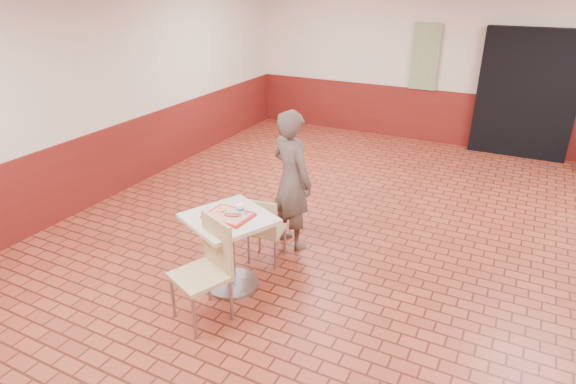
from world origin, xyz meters
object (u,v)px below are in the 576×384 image
at_px(chair_main_front, 207,265).
at_px(customer, 292,180).
at_px(main_table, 230,240).
at_px(serving_tray, 229,216).
at_px(long_john_donut, 232,214).
at_px(chair_main_back, 264,227).
at_px(paper_cup, 240,209).
at_px(ring_donut, 221,209).

height_order(chair_main_front, customer, customer).
height_order(main_table, chair_main_front, chair_main_front).
bearing_deg(serving_tray, chair_main_front, -80.89).
bearing_deg(long_john_donut, chair_main_back, 86.11).
xyz_separation_m(long_john_donut, paper_cup, (0.05, 0.08, 0.03)).
bearing_deg(main_table, chair_main_front, -80.89).
height_order(serving_tray, paper_cup, paper_cup).
relative_size(chair_main_back, paper_cup, 8.13).
height_order(ring_donut, paper_cup, paper_cup).
height_order(chair_main_front, paper_cup, chair_main_front).
relative_size(main_table, customer, 0.49).
xyz_separation_m(customer, serving_tray, (-0.16, -1.06, -0.01)).
xyz_separation_m(main_table, long_john_donut, (0.05, -0.01, 0.31)).
distance_m(serving_tray, paper_cup, 0.13).
relative_size(ring_donut, long_john_donut, 0.59).
xyz_separation_m(main_table, ring_donut, (-0.11, 0.04, 0.30)).
distance_m(serving_tray, long_john_donut, 0.06).
bearing_deg(chair_main_back, chair_main_front, 82.12).
height_order(main_table, long_john_donut, long_john_donut).
height_order(serving_tray, long_john_donut, long_john_donut).
distance_m(chair_main_back, ring_donut, 0.68).
height_order(customer, paper_cup, customer).
xyz_separation_m(chair_main_back, serving_tray, (-0.09, -0.55, 0.37)).
bearing_deg(chair_main_back, paper_cup, 83.49).
xyz_separation_m(main_table, chair_main_back, (0.09, 0.55, -0.09)).
relative_size(chair_main_back, customer, 0.49).
relative_size(serving_tray, paper_cup, 4.40).
height_order(chair_main_front, ring_donut, chair_main_front).
xyz_separation_m(chair_main_back, paper_cup, (0.01, -0.48, 0.43)).
relative_size(main_table, ring_donut, 8.30).
distance_m(main_table, chair_main_front, 0.50).
bearing_deg(customer, ring_donut, 99.84).
bearing_deg(long_john_donut, customer, 83.91).
distance_m(customer, ring_donut, 1.06).
bearing_deg(customer, long_john_donut, 108.88).
height_order(chair_main_back, long_john_donut, long_john_donut).
height_order(serving_tray, ring_donut, ring_donut).
distance_m(chair_main_back, paper_cup, 0.64).
height_order(chair_main_back, ring_donut, ring_donut).
xyz_separation_m(chair_main_front, long_john_donut, (-0.03, 0.49, 0.30)).
bearing_deg(chair_main_front, main_table, 121.63).
bearing_deg(ring_donut, chair_main_front, -70.00).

